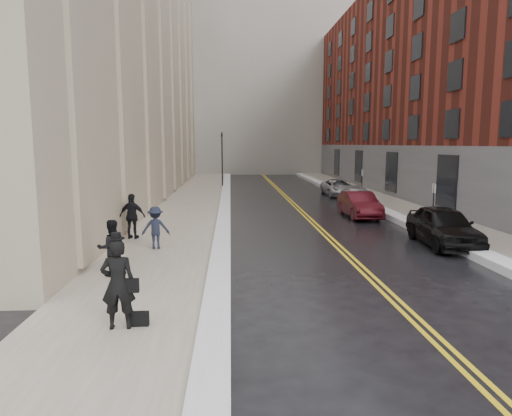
{
  "coord_description": "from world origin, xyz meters",
  "views": [
    {
      "loc": [
        -1.83,
        -13.19,
        4.11
      ],
      "look_at": [
        -0.83,
        4.6,
        1.6
      ],
      "focal_mm": 32.0,
      "sensor_mm": 36.0,
      "label": 1
    }
  ],
  "objects": [
    {
      "name": "pedestrian_b",
      "position": [
        -4.68,
        4.02,
        0.96
      ],
      "size": [
        1.1,
        0.7,
        1.62
      ],
      "primitive_type": "imported",
      "rotation": [
        0.0,
        0.0,
        3.24
      ],
      "color": "black",
      "rests_on": "sidewalk_left"
    },
    {
      "name": "parking_sign_far",
      "position": [
        7.9,
        20.0,
        1.36
      ],
      "size": [
        0.06,
        0.35,
        2.23
      ],
      "color": "black",
      "rests_on": "ground"
    },
    {
      "name": "lane_stripe_b",
      "position": [
        2.62,
        16.0,
        0.0
      ],
      "size": [
        0.12,
        64.0,
        0.01
      ],
      "primitive_type": "cube",
      "color": "gold",
      "rests_on": "ground"
    },
    {
      "name": "traffic_signal",
      "position": [
        -2.6,
        30.0,
        3.08
      ],
      "size": [
        0.18,
        0.15,
        5.2
      ],
      "color": "black",
      "rests_on": "ground"
    },
    {
      "name": "parking_sign_near",
      "position": [
        7.9,
        8.0,
        1.36
      ],
      "size": [
        0.06,
        0.35,
        2.23
      ],
      "color": "black",
      "rests_on": "ground"
    },
    {
      "name": "snow_ridge_left",
      "position": [
        -2.2,
        16.0,
        0.13
      ],
      "size": [
        0.7,
        60.8,
        0.26
      ],
      "primitive_type": "cube",
      "color": "white",
      "rests_on": "ground"
    },
    {
      "name": "tower_far_right",
      "position": [
        14.0,
        66.0,
        22.0
      ],
      "size": [
        22.0,
        18.0,
        44.0
      ],
      "primitive_type": "cube",
      "color": "slate",
      "rests_on": "ground"
    },
    {
      "name": "pedestrian_a",
      "position": [
        -5.43,
        0.46,
        1.01
      ],
      "size": [
        1.02,
        0.92,
        1.71
      ],
      "primitive_type": "imported",
      "rotation": [
        0.0,
        0.0,
        3.55
      ],
      "color": "black",
      "rests_on": "sidewalk_left"
    },
    {
      "name": "car_silver_far",
      "position": [
        6.8,
        22.49,
        0.66
      ],
      "size": [
        2.27,
        4.79,
        1.32
      ],
      "primitive_type": "imported",
      "rotation": [
        0.0,
        0.0,
        0.01
      ],
      "color": "#A1A4A9",
      "rests_on": "ground"
    },
    {
      "name": "sidewalk_left",
      "position": [
        -4.5,
        16.0,
        0.07
      ],
      "size": [
        4.0,
        64.0,
        0.15
      ],
      "primitive_type": "cube",
      "color": "gray",
      "rests_on": "ground"
    },
    {
      "name": "lane_stripe_a",
      "position": [
        2.38,
        16.0,
        0.0
      ],
      "size": [
        0.12,
        64.0,
        0.01
      ],
      "primitive_type": "cube",
      "color": "gold",
      "rests_on": "ground"
    },
    {
      "name": "car_black",
      "position": [
        6.8,
        4.58,
        0.8
      ],
      "size": [
        2.22,
        4.84,
        1.61
      ],
      "primitive_type": "imported",
      "rotation": [
        0.0,
        0.0,
        -0.07
      ],
      "color": "black",
      "rests_on": "ground"
    },
    {
      "name": "snow_ridge_right",
      "position": [
        7.15,
        16.0,
        0.15
      ],
      "size": [
        0.85,
        60.8,
        0.3
      ],
      "primitive_type": "cube",
      "color": "white",
      "rests_on": "ground"
    },
    {
      "name": "ground",
      "position": [
        0.0,
        0.0,
        0.0
      ],
      "size": [
        160.0,
        160.0,
        0.0
      ],
      "primitive_type": "plane",
      "color": "black",
      "rests_on": "ground"
    },
    {
      "name": "pedestrian_c",
      "position": [
        -5.95,
        5.93,
        1.1
      ],
      "size": [
        1.18,
        0.67,
        1.9
      ],
      "primitive_type": "imported",
      "rotation": [
        0.0,
        0.0,
        2.95
      ],
      "color": "black",
      "rests_on": "sidewalk_left"
    },
    {
      "name": "car_silver_near",
      "position": [
        6.35,
        15.54,
        0.66
      ],
      "size": [
        1.92,
        4.57,
        1.32
      ],
      "primitive_type": "imported",
      "rotation": [
        0.0,
        0.0,
        -0.02
      ],
      "color": "#A2A5AA",
      "rests_on": "ground"
    },
    {
      "name": "sidewalk_right",
      "position": [
        9.0,
        16.0,
        0.07
      ],
      "size": [
        3.0,
        64.0,
        0.15
      ],
      "primitive_type": "cube",
      "color": "gray",
      "rests_on": "ground"
    },
    {
      "name": "pedestrian_main",
      "position": [
        -4.25,
        -3.61,
        1.14
      ],
      "size": [
        0.75,
        0.52,
        1.98
      ],
      "primitive_type": "imported",
      "rotation": [
        0.0,
        0.0,
        3.21
      ],
      "color": "black",
      "rests_on": "sidewalk_left"
    },
    {
      "name": "building_right",
      "position": [
        17.5,
        23.0,
        9.0
      ],
      "size": [
        14.0,
        50.0,
        18.0
      ],
      "primitive_type": "cube",
      "color": "maroon",
      "rests_on": "ground"
    },
    {
      "name": "car_maroon",
      "position": [
        5.42,
        11.91,
        0.72
      ],
      "size": [
        1.58,
        4.38,
        1.44
      ],
      "primitive_type": "imported",
      "rotation": [
        0.0,
        0.0,
        0.01
      ],
      "color": "#400B12",
      "rests_on": "ground"
    }
  ]
}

